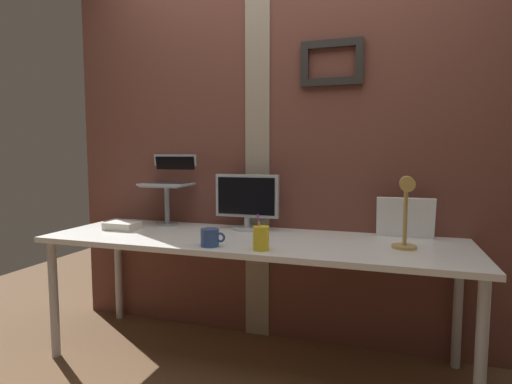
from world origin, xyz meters
TOP-DOWN VIEW (x-y plane):
  - ground_plane at (0.00, 0.00)m, footprint 6.00×6.00m
  - brick_wall_back at (-0.00, 0.38)m, footprint 3.06×0.16m
  - desk at (-0.13, -0.04)m, footprint 2.34×0.72m
  - monitor at (-0.23, 0.20)m, footprint 0.40×0.18m
  - laptop_stand at (-0.80, 0.20)m, footprint 0.28×0.22m
  - laptop at (-0.80, 0.26)m, footprint 0.32×0.26m
  - whiteboard_panel at (0.69, 0.23)m, footprint 0.31×0.07m
  - desk_lamp at (0.68, -0.09)m, footprint 0.12×0.20m
  - pen_cup at (0.01, -0.30)m, footprint 0.08×0.08m
  - coffee_mug at (-0.26, -0.30)m, footprint 0.13×0.09m
  - paper_clutter_stack at (-0.97, -0.04)m, footprint 0.20×0.14m

SIDE VIEW (x-z plane):
  - ground_plane at x=0.00m, z-range 0.00..0.00m
  - desk at x=-0.13m, z-range 0.30..1.03m
  - paper_clutter_stack at x=-0.97m, z-range 0.72..0.77m
  - coffee_mug at x=-0.26m, z-range 0.72..0.81m
  - pen_cup at x=0.01m, z-range 0.69..0.87m
  - whiteboard_panel at x=0.69m, z-range 0.72..0.95m
  - laptop_stand at x=-0.80m, z-range 0.77..1.03m
  - monitor at x=-0.23m, z-range 0.74..1.09m
  - desk_lamp at x=0.68m, z-range 0.77..1.13m
  - laptop at x=-0.80m, z-range 0.94..1.14m
  - brick_wall_back at x=0.00m, z-range 0.00..2.36m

